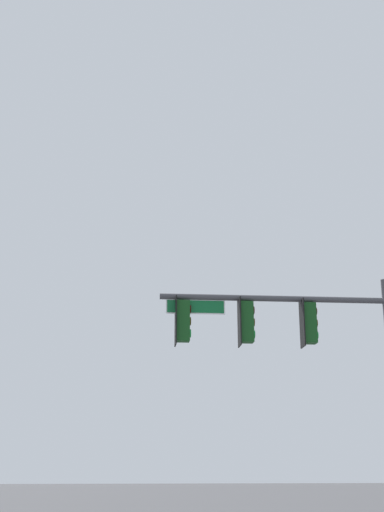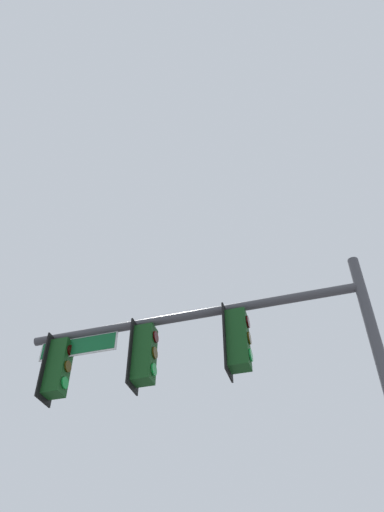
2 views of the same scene
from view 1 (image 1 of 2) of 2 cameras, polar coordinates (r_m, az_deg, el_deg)
signal_pole_near at (r=19.37m, az=7.79°, el=-6.72°), size 6.21×1.54×7.05m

